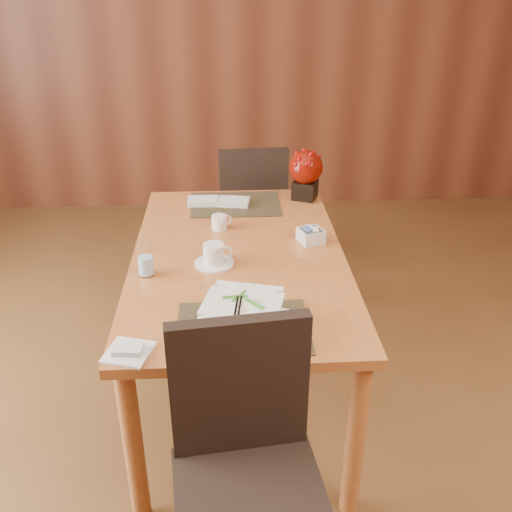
{
  "coord_description": "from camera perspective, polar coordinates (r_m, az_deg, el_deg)",
  "views": [
    {
      "loc": [
        -0.04,
        -1.56,
        1.87
      ],
      "look_at": [
        0.06,
        0.35,
        0.87
      ],
      "focal_mm": 40.0,
      "sensor_mm": 36.0,
      "label": 1
    }
  ],
  "objects": [
    {
      "name": "near_chair",
      "position": [
        1.82,
        -1.01,
        -19.46
      ],
      "size": [
        0.49,
        0.5,
        0.96
      ],
      "rotation": [
        0.0,
        0.0,
        0.12
      ],
      "color": "black",
      "rests_on": "ground"
    },
    {
      "name": "placemat_far",
      "position": [
        2.93,
        -2.06,
        5.2
      ],
      "size": [
        0.45,
        0.33,
        0.01
      ],
      "primitive_type": "cube",
      "color": "black",
      "rests_on": "dining_table"
    },
    {
      "name": "soup_setting",
      "position": [
        1.91,
        -1.36,
        -6.13
      ],
      "size": [
        0.34,
        0.34,
        0.11
      ],
      "rotation": [
        0.0,
        0.0,
        -0.26
      ],
      "color": "white",
      "rests_on": "dining_table"
    },
    {
      "name": "coffee_cup",
      "position": [
        2.34,
        -4.23,
        0.01
      ],
      "size": [
        0.16,
        0.16,
        0.09
      ],
      "rotation": [
        0.0,
        0.0,
        -0.02
      ],
      "color": "white",
      "rests_on": "dining_table"
    },
    {
      "name": "creamer_jug",
      "position": [
        2.65,
        -3.69,
        3.39
      ],
      "size": [
        0.12,
        0.12,
        0.07
      ],
      "primitive_type": null,
      "rotation": [
        0.0,
        0.0,
        0.42
      ],
      "color": "white",
      "rests_on": "dining_table"
    },
    {
      "name": "far_chair",
      "position": [
        3.53,
        -0.43,
        5.01
      ],
      "size": [
        0.45,
        0.45,
        0.91
      ],
      "rotation": [
        0.0,
        0.0,
        3.21
      ],
      "color": "black",
      "rests_on": "ground"
    },
    {
      "name": "ground",
      "position": [
        2.43,
        -1.06,
        -22.58
      ],
      "size": [
        6.0,
        6.0,
        0.0
      ],
      "primitive_type": "plane",
      "color": "brown",
      "rests_on": "ground"
    },
    {
      "name": "bread_plate",
      "position": [
        1.89,
        -12.63,
        -9.39
      ],
      "size": [
        0.17,
        0.17,
        0.01
      ],
      "primitive_type": "cube",
      "rotation": [
        0.0,
        0.0,
        -0.28
      ],
      "color": "white",
      "rests_on": "dining_table"
    },
    {
      "name": "napkins_far",
      "position": [
        2.92,
        -3.57,
        5.47
      ],
      "size": [
        0.32,
        0.14,
        0.03
      ],
      "primitive_type": null,
      "rotation": [
        0.0,
        0.0,
        -0.1
      ],
      "color": "silver",
      "rests_on": "dining_table"
    },
    {
      "name": "berry_decor",
      "position": [
        2.97,
        4.99,
        8.38
      ],
      "size": [
        0.17,
        0.17,
        0.26
      ],
      "rotation": [
        0.0,
        0.0,
        -0.4
      ],
      "color": "black",
      "rests_on": "dining_table"
    },
    {
      "name": "water_glass",
      "position": [
        2.28,
        -11.01,
        -0.2
      ],
      "size": [
        0.08,
        0.08,
        0.15
      ],
      "primitive_type": "cylinder",
      "rotation": [
        0.0,
        0.0,
        0.35
      ],
      "color": "silver",
      "rests_on": "dining_table"
    },
    {
      "name": "placemat_near",
      "position": [
        1.96,
        -1.3,
        -7.17
      ],
      "size": [
        0.45,
        0.33,
        0.01
      ],
      "primitive_type": "cube",
      "color": "black",
      "rests_on": "dining_table"
    },
    {
      "name": "dining_table",
      "position": [
        2.48,
        -1.72,
        -1.8
      ],
      "size": [
        0.9,
        1.5,
        0.75
      ],
      "color": "#B86933",
      "rests_on": "ground"
    },
    {
      "name": "back_wall",
      "position": [
        4.58,
        -2.78,
        21.73
      ],
      "size": [
        5.0,
        0.02,
        2.8
      ],
      "primitive_type": "cube",
      "color": "brown",
      "rests_on": "ground"
    },
    {
      "name": "sugar_caddy",
      "position": [
        2.53,
        5.51,
        2.04
      ],
      "size": [
        0.13,
        0.13,
        0.06
      ],
      "primitive_type": "cube",
      "rotation": [
        0.0,
        0.0,
        0.32
      ],
      "color": "white",
      "rests_on": "dining_table"
    }
  ]
}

